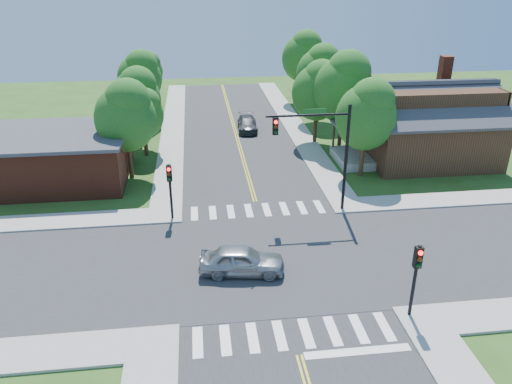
{
  "coord_description": "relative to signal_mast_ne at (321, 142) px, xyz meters",
  "views": [
    {
      "loc": [
        -3.78,
        -23.32,
        14.88
      ],
      "look_at": [
        -0.34,
        4.39,
        2.2
      ],
      "focal_mm": 35.0,
      "sensor_mm": 36.0,
      "label": 1
    }
  ],
  "objects": [
    {
      "name": "tree_e_c",
      "position": [
        5.03,
        20.73,
        0.39
      ],
      "size": [
        4.71,
        4.47,
        8.0
      ],
      "color": "#382314",
      "rests_on": "ground"
    },
    {
      "name": "tree_bldg",
      "position": [
        -11.98,
        12.34,
        -1.01
      ],
      "size": [
        3.45,
        3.28,
        5.86
      ],
      "color": "#382314",
      "rests_on": "ground"
    },
    {
      "name": "stop_bar",
      "position": [
        -1.41,
        -13.19,
        -4.85
      ],
      "size": [
        4.6,
        0.45,
        0.09
      ],
      "primitive_type": "cube",
      "color": "white",
      "rests_on": "ground"
    },
    {
      "name": "road_ns",
      "position": [
        -3.91,
        -5.59,
        -4.83
      ],
      "size": [
        10.0,
        90.0,
        0.04
      ],
      "primitive_type": "cube",
      "color": "#2D2D30",
      "rests_on": "ground"
    },
    {
      "name": "signal_mast_ne",
      "position": [
        0.0,
        0.0,
        0.0
      ],
      "size": [
        5.3,
        0.42,
        7.2
      ],
      "color": "black",
      "rests_on": "ground"
    },
    {
      "name": "tree_w_d",
      "position": [
        -12.94,
        30.98,
        -0.94
      ],
      "size": [
        3.51,
        3.34,
        5.97
      ],
      "color": "#382314",
      "rests_on": "ground"
    },
    {
      "name": "crosswalk_north",
      "position": [
        -3.91,
        0.61,
        -4.8
      ],
      "size": [
        8.85,
        2.0,
        0.01
      ],
      "color": "white",
      "rests_on": "ground"
    },
    {
      "name": "building_nw",
      "position": [
        -18.11,
        7.61,
        -2.97
      ],
      "size": [
        10.4,
        8.4,
        3.73
      ],
      "color": "maroon",
      "rests_on": "ground"
    },
    {
      "name": "car_dgrey",
      "position": [
        -2.7,
        18.3,
        -4.19
      ],
      "size": [
        2.31,
        4.74,
        1.32
      ],
      "primitive_type": "imported",
      "rotation": [
        0.0,
        0.0,
        -0.05
      ],
      "color": "#303236",
      "rests_on": "ground"
    },
    {
      "name": "road_ew",
      "position": [
        -3.91,
        -5.59,
        -4.83
      ],
      "size": [
        90.0,
        10.0,
        0.04
      ],
      "primitive_type": "cube",
      "color": "#2D2D30",
      "rests_on": "ground"
    },
    {
      "name": "sidewalk_nw",
      "position": [
        -19.73,
        10.23,
        -4.78
      ],
      "size": [
        40.0,
        40.0,
        0.14
      ],
      "color": "#9E9B93",
      "rests_on": "ground"
    },
    {
      "name": "intersection_patch",
      "position": [
        -3.91,
        -5.59,
        -4.85
      ],
      "size": [
        10.2,
        10.2,
        0.06
      ],
      "primitive_type": "cube",
      "color": "#2D2D30",
      "rests_on": "ground"
    },
    {
      "name": "house_ne",
      "position": [
        11.19,
        8.65,
        -1.52
      ],
      "size": [
        13.05,
        8.8,
        7.11
      ],
      "color": "#352112",
      "rests_on": "ground"
    },
    {
      "name": "tree_w_a",
      "position": [
        -12.74,
        7.47,
        0.18
      ],
      "size": [
        4.51,
        4.29,
        7.68
      ],
      "color": "#382314",
      "rests_on": "ground"
    },
    {
      "name": "tree_house",
      "position": [
        3.14,
        13.84,
        0.13
      ],
      "size": [
        4.48,
        4.25,
        7.61
      ],
      "color": "#382314",
      "rests_on": "ground"
    },
    {
      "name": "tree_e_d",
      "position": [
        5.08,
        28.96,
        0.65
      ],
      "size": [
        4.94,
        4.69,
        8.4
      ],
      "color": "#382314",
      "rests_on": "ground"
    },
    {
      "name": "signal_pole_nw",
      "position": [
        -9.51,
        -0.01,
        -2.19
      ],
      "size": [
        0.34,
        0.42,
        3.8
      ],
      "color": "black",
      "rests_on": "ground"
    },
    {
      "name": "tree_w_b",
      "position": [
        -12.66,
        14.19,
        -0.05
      ],
      "size": [
        4.31,
        4.09,
        7.33
      ],
      "color": "#382314",
      "rests_on": "ground"
    },
    {
      "name": "sidewalk_ne",
      "position": [
        11.9,
        10.23,
        -4.78
      ],
      "size": [
        40.0,
        40.0,
        0.14
      ],
      "color": "#9E9B93",
      "rests_on": "ground"
    },
    {
      "name": "signal_pole_se",
      "position": [
        1.69,
        -11.21,
        -2.19
      ],
      "size": [
        0.34,
        0.42,
        3.8
      ],
      "color": "black",
      "rests_on": "ground"
    },
    {
      "name": "tree_e_b",
      "position": [
        4.91,
        11.89,
        0.85
      ],
      "size": [
        5.12,
        4.87,
        8.71
      ],
      "color": "#382314",
      "rests_on": "ground"
    },
    {
      "name": "centerline",
      "position": [
        -3.91,
        -5.59,
        -4.8
      ],
      "size": [
        0.3,
        90.0,
        0.01
      ],
      "color": "gold",
      "rests_on": "ground"
    },
    {
      "name": "tree_e_a",
      "position": [
        4.87,
        5.64,
        0.16
      ],
      "size": [
        4.5,
        4.27,
        7.65
      ],
      "color": "#382314",
      "rests_on": "ground"
    },
    {
      "name": "tree_w_c",
      "position": [
        -13.01,
        22.24,
        0.07
      ],
      "size": [
        4.42,
        4.2,
        7.51
      ],
      "color": "#382314",
      "rests_on": "ground"
    },
    {
      "name": "crosswalk_south",
      "position": [
        -3.91,
        -11.79,
        -4.8
      ],
      "size": [
        8.85,
        2.0,
        0.01
      ],
      "color": "white",
      "rests_on": "ground"
    },
    {
      "name": "ground",
      "position": [
        -3.91,
        -5.59,
        -4.85
      ],
      "size": [
        100.0,
        100.0,
        0.0
      ],
      "primitive_type": "plane",
      "color": "#2D4C18",
      "rests_on": "ground"
    },
    {
      "name": "car_silver",
      "position": [
        -5.68,
        -6.67,
        -4.09
      ],
      "size": [
        3.05,
        4.98,
        1.53
      ],
      "primitive_type": "imported",
      "rotation": [
        0.0,
        0.0,
        1.43
      ],
      "color": "#ABAEB2",
      "rests_on": "ground"
    }
  ]
}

